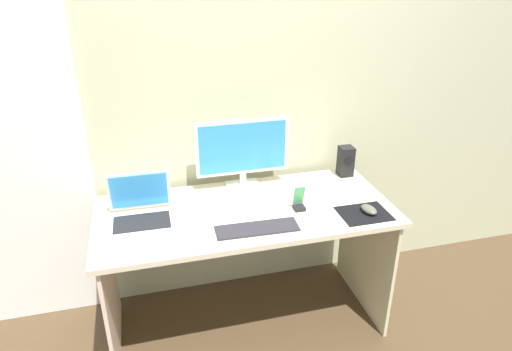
% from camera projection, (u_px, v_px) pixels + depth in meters
% --- Properties ---
extents(ground_plane, '(8.00, 8.00, 0.00)m').
position_uv_depth(ground_plane, '(247.00, 320.00, 2.67)').
color(ground_plane, '#493623').
extents(wall_back, '(6.00, 0.04, 2.50)m').
position_uv_depth(wall_back, '(227.00, 92.00, 2.49)').
color(wall_back, '#BABA96').
rests_on(wall_back, ground_plane).
extents(door_left, '(0.82, 0.02, 2.02)m').
position_uv_depth(door_left, '(2.00, 156.00, 2.30)').
color(door_left, white).
rests_on(door_left, ground_plane).
extents(desk, '(1.51, 0.68, 0.75)m').
position_uv_depth(desk, '(246.00, 234.00, 2.41)').
color(desk, beige).
rests_on(desk, ground_plane).
extents(monitor, '(0.51, 0.14, 0.40)m').
position_uv_depth(monitor, '(243.00, 151.00, 2.48)').
color(monitor, white).
rests_on(monitor, desk).
extents(speaker_right, '(0.08, 0.08, 0.18)m').
position_uv_depth(speaker_right, '(346.00, 161.00, 2.68)').
color(speaker_right, black).
rests_on(speaker_right, desk).
extents(laptop, '(0.31, 0.26, 0.23)m').
position_uv_depth(laptop, '(141.00, 212.00, 2.23)').
color(laptop, silver).
rests_on(laptop, desk).
extents(keyboard_external, '(0.40, 0.13, 0.01)m').
position_uv_depth(keyboard_external, '(257.00, 228.00, 2.17)').
color(keyboard_external, '#2B272D').
rests_on(keyboard_external, desk).
extents(mousepad, '(0.25, 0.20, 0.00)m').
position_uv_depth(mousepad, '(364.00, 214.00, 2.30)').
color(mousepad, black).
rests_on(mousepad, desk).
extents(mouse, '(0.08, 0.11, 0.04)m').
position_uv_depth(mouse, '(369.00, 210.00, 2.30)').
color(mouse, '#545546').
rests_on(mouse, mousepad).
extents(phone_in_dock, '(0.06, 0.06, 0.14)m').
position_uv_depth(phone_in_dock, '(299.00, 201.00, 2.33)').
color(phone_in_dock, black).
rests_on(phone_in_dock, desk).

